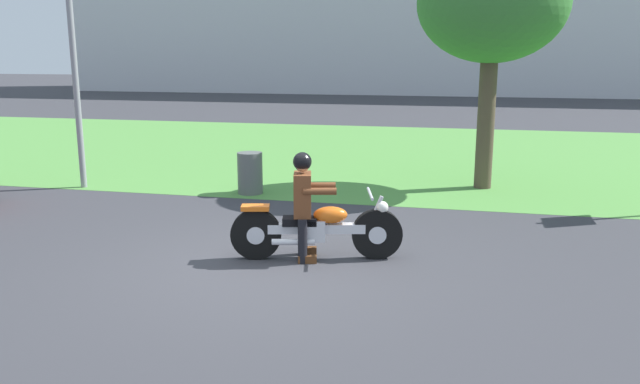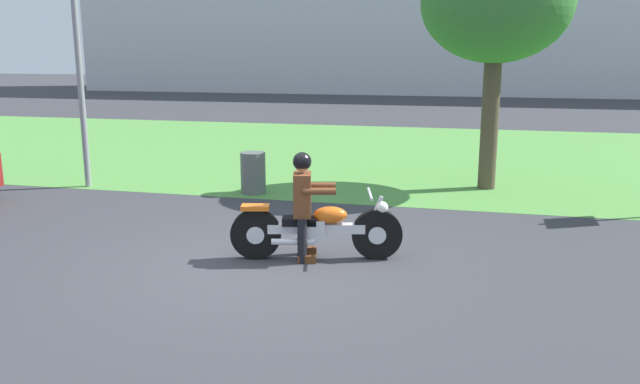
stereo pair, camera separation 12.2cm
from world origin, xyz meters
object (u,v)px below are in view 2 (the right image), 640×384
(trash_can, at_px, (253,173))
(tree_roadside, at_px, (497,4))
(motorcycle_lead, at_px, (317,229))
(rider_lead, at_px, (304,197))

(trash_can, bearing_deg, tree_roadside, 19.41)
(motorcycle_lead, height_order, rider_lead, rider_lead)
(motorcycle_lead, xyz_separation_m, trash_can, (-2.13, 3.53, -0.00))
(motorcycle_lead, relative_size, tree_roadside, 0.47)
(rider_lead, relative_size, tree_roadside, 0.30)
(tree_roadside, bearing_deg, trash_can, -160.59)
(motorcycle_lead, distance_m, rider_lead, 0.46)
(motorcycle_lead, height_order, tree_roadside, tree_roadside)
(motorcycle_lead, xyz_separation_m, rider_lead, (-0.16, -0.04, 0.42))
(rider_lead, xyz_separation_m, trash_can, (-1.97, 3.57, -0.43))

